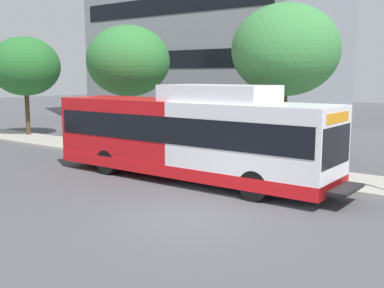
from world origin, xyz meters
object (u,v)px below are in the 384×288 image
(street_tree_mid_block, at_px, (128,61))
(street_tree_far_block, at_px, (25,66))
(street_tree_near_stop, at_px, (285,50))
(transit_bus, at_px, (188,136))

(street_tree_mid_block, distance_m, street_tree_far_block, 9.25)
(street_tree_near_stop, distance_m, street_tree_mid_block, 8.77)
(transit_bus, height_order, street_tree_mid_block, street_tree_mid_block)
(street_tree_near_stop, height_order, street_tree_mid_block, street_tree_near_stop)
(street_tree_near_stop, xyz_separation_m, street_tree_mid_block, (-0.33, 8.76, -0.31))
(street_tree_near_stop, xyz_separation_m, street_tree_far_block, (-0.29, 18.01, -0.48))
(street_tree_far_block, bearing_deg, street_tree_near_stop, -89.07)
(transit_bus, height_order, street_tree_far_block, street_tree_far_block)
(transit_bus, xyz_separation_m, street_tree_near_stop, (4.16, -1.92, 3.31))
(street_tree_near_stop, relative_size, street_tree_mid_block, 1.06)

